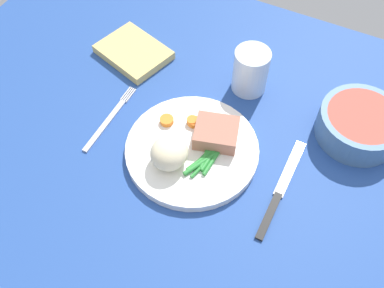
# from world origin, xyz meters

# --- Properties ---
(dining_table) EXTENTS (1.20, 0.90, 0.02)m
(dining_table) POSITION_xyz_m (0.00, 0.00, 0.01)
(dining_table) COLOR #234793
(dining_table) RESTS_ON ground
(dinner_plate) EXTENTS (0.23, 0.23, 0.02)m
(dinner_plate) POSITION_xyz_m (-0.03, 0.01, 0.03)
(dinner_plate) COLOR white
(dinner_plate) RESTS_ON dining_table
(meat_portion) EXTENTS (0.09, 0.08, 0.03)m
(meat_portion) POSITION_xyz_m (0.00, 0.04, 0.05)
(meat_portion) COLOR #A86B56
(meat_portion) RESTS_ON dinner_plate
(mashed_potatoes) EXTENTS (0.06, 0.07, 0.05)m
(mashed_potatoes) POSITION_xyz_m (-0.05, -0.04, 0.06)
(mashed_potatoes) COLOR beige
(mashed_potatoes) RESTS_ON dinner_plate
(carrot_slices) EXTENTS (0.07, 0.04, 0.01)m
(carrot_slices) POSITION_xyz_m (-0.06, 0.05, 0.04)
(carrot_slices) COLOR orange
(carrot_slices) RESTS_ON dinner_plate
(green_beans) EXTENTS (0.05, 0.09, 0.01)m
(green_beans) POSITION_xyz_m (0.00, -0.01, 0.04)
(green_beans) COLOR #2D8C38
(green_beans) RESTS_ON dinner_plate
(fork) EXTENTS (0.01, 0.17, 0.00)m
(fork) POSITION_xyz_m (-0.20, 0.00, 0.02)
(fork) COLOR silver
(fork) RESTS_ON dining_table
(knife) EXTENTS (0.02, 0.20, 0.01)m
(knife) POSITION_xyz_m (0.14, 0.00, 0.02)
(knife) COLOR black
(knife) RESTS_ON dining_table
(water_glass) EXTENTS (0.07, 0.07, 0.09)m
(water_glass) POSITION_xyz_m (-0.00, 0.19, 0.06)
(water_glass) COLOR silver
(water_glass) RESTS_ON dining_table
(salad_bowl) EXTENTS (0.15, 0.15, 0.05)m
(salad_bowl) POSITION_xyz_m (0.22, 0.18, 0.05)
(salad_bowl) COLOR #4C7299
(salad_bowl) RESTS_ON dining_table
(napkin) EXTENTS (0.16, 0.14, 0.02)m
(napkin) POSITION_xyz_m (-0.25, 0.17, 0.03)
(napkin) COLOR #DBBC6B
(napkin) RESTS_ON dining_table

